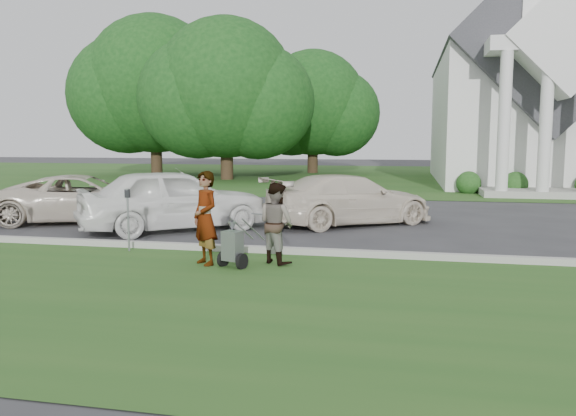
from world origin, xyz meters
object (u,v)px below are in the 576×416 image
(tree_left, at_px, (226,95))
(person_left, at_px, (205,219))
(tree_back, at_px, (313,108))
(car_a, at_px, (85,199))
(church, at_px, (523,76))
(tree_far, at_px, (154,91))
(car_c, at_px, (349,200))
(car_b, at_px, (174,199))
(parking_meter_near, at_px, (128,212))
(person_right, at_px, (276,224))
(striping_cart, at_px, (233,247))

(tree_left, relative_size, person_left, 5.91)
(tree_back, bearing_deg, car_a, -95.52)
(church, bearing_deg, tree_far, 175.34)
(tree_back, relative_size, car_c, 1.95)
(church, distance_m, car_b, 24.12)
(parking_meter_near, xyz_separation_m, car_b, (-0.20, 2.89, -0.02))
(church, relative_size, car_b, 4.90)
(person_right, bearing_deg, parking_meter_near, 26.90)
(tree_far, bearing_deg, tree_left, -26.56)
(church, relative_size, tree_left, 2.27)
(tree_left, distance_m, person_right, 24.21)
(church, relative_size, car_c, 4.89)
(tree_back, xyz_separation_m, car_b, (0.67, -26.96, -3.89))
(person_right, bearing_deg, car_a, 2.65)
(tree_left, relative_size, car_a, 2.13)
(tree_left, relative_size, person_right, 6.76)
(church, bearing_deg, car_a, -129.06)
(parking_meter_near, bearing_deg, person_left, -23.47)
(car_a, bearing_deg, parking_meter_near, -158.64)
(car_b, bearing_deg, tree_far, -12.36)
(parking_meter_near, bearing_deg, tree_back, 91.67)
(person_left, bearing_deg, tree_left, 147.41)
(church, xyz_separation_m, person_left, (-10.06, -23.88, -5.04))
(tree_far, xyz_separation_m, tree_back, (10.00, 5.00, -0.97))
(striping_cart, distance_m, person_right, 0.97)
(church, xyz_separation_m, car_b, (-12.34, -20.09, -5.10))
(church, height_order, person_left, church)
(car_b, height_order, car_c, car_b)
(tree_far, xyz_separation_m, parking_meter_near, (10.87, -24.85, -4.83))
(person_left, relative_size, car_a, 0.36)
(church, distance_m, tree_left, 17.07)
(striping_cart, relative_size, parking_meter_near, 0.80)
(tree_left, xyz_separation_m, parking_meter_near, (4.87, -21.85, -4.25))
(person_right, bearing_deg, church, -75.12)
(tree_back, xyz_separation_m, person_left, (2.95, -30.75, -3.83))
(tree_back, bearing_deg, car_b, -88.57)
(person_left, height_order, parking_meter_near, person_left)
(tree_back, xyz_separation_m, striping_cart, (3.53, -30.89, -4.32))
(tree_far, distance_m, person_right, 29.49)
(car_a, distance_m, car_c, 7.72)
(tree_left, height_order, car_c, tree_left)
(tree_back, distance_m, striping_cart, 31.39)
(tree_left, xyz_separation_m, striping_cart, (7.53, -22.89, -4.70))
(parking_meter_near, relative_size, car_c, 0.28)
(person_left, distance_m, car_a, 7.24)
(person_right, relative_size, car_a, 0.32)
(car_c, bearing_deg, parking_meter_near, 102.90)
(striping_cart, relative_size, person_right, 0.70)
(parking_meter_near, bearing_deg, striping_cart, -21.34)
(car_c, bearing_deg, person_right, 134.51)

